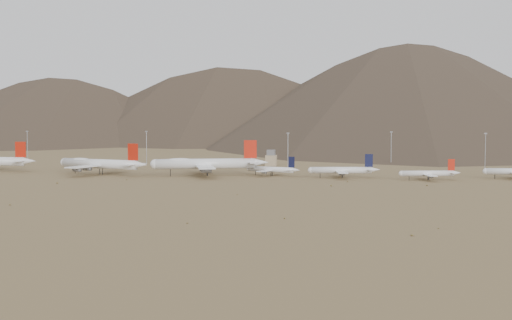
% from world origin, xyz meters
% --- Properties ---
extents(ground, '(3000.00, 3000.00, 0.00)m').
position_xyz_m(ground, '(0.00, 0.00, 0.00)').
color(ground, '#94784C').
rests_on(ground, ground).
extents(mountain_ridge, '(4400.00, 1000.00, 300.00)m').
position_xyz_m(mountain_ridge, '(0.00, 900.00, 150.00)').
color(mountain_ridge, '#4F3D2F').
rests_on(mountain_ridge, ground).
extents(widebody_centre, '(67.43, 53.57, 20.73)m').
position_xyz_m(widebody_centre, '(-69.04, 25.03, 7.15)').
color(widebody_centre, white).
rests_on(widebody_centre, ground).
extents(widebody_east, '(73.14, 58.17, 22.53)m').
position_xyz_m(widebody_east, '(0.56, 28.30, 7.77)').
color(widebody_east, white).
rests_on(widebody_east, ground).
extents(narrowbody_a, '(36.64, 27.41, 12.67)m').
position_xyz_m(narrowbody_a, '(42.52, 33.93, 4.11)').
color(narrowbody_a, white).
rests_on(narrowbody_a, ground).
extents(narrowbody_b, '(44.32, 32.34, 14.73)m').
position_xyz_m(narrowbody_b, '(87.56, 26.83, 4.78)').
color(narrowbody_b, white).
rests_on(narrowbody_b, ground).
extents(narrowbody_c, '(37.31, 27.46, 12.52)m').
position_xyz_m(narrowbody_c, '(138.73, 19.86, 4.06)').
color(narrowbody_c, white).
rests_on(narrowbody_c, ground).
extents(control_tower, '(8.00, 8.00, 12.00)m').
position_xyz_m(control_tower, '(30.00, 120.00, 5.32)').
color(control_tower, tan).
rests_on(control_tower, ground).
extents(mast_far_west, '(2.00, 0.60, 25.70)m').
position_xyz_m(mast_far_west, '(-168.22, 122.25, 14.20)').
color(mast_far_west, gray).
rests_on(mast_far_west, ground).
extents(mast_west, '(2.00, 0.60, 25.70)m').
position_xyz_m(mast_west, '(-71.66, 131.33, 14.20)').
color(mast_west, gray).
rests_on(mast_west, ground).
extents(mast_centre, '(2.00, 0.60, 25.70)m').
position_xyz_m(mast_centre, '(44.90, 101.40, 14.20)').
color(mast_centre, gray).
rests_on(mast_centre, ground).
extents(mast_east, '(2.00, 0.60, 25.70)m').
position_xyz_m(mast_east, '(120.16, 146.74, 14.20)').
color(mast_east, gray).
rests_on(mast_east, ground).
extents(mast_far_east, '(2.00, 0.60, 25.70)m').
position_xyz_m(mast_far_east, '(185.74, 116.31, 14.20)').
color(mast_far_east, gray).
rests_on(mast_far_east, ground).
extents(desert_scrub, '(438.35, 181.07, 0.94)m').
position_xyz_m(desert_scrub, '(6.22, -86.19, 0.34)').
color(desert_scrub, brown).
rests_on(desert_scrub, ground).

